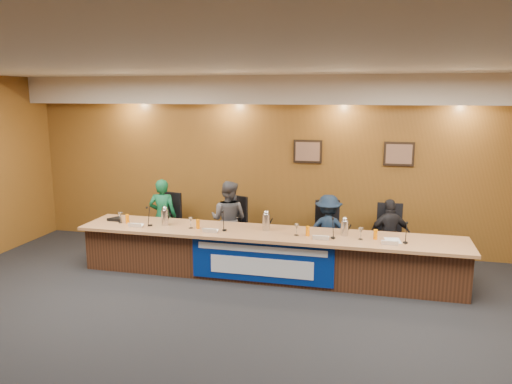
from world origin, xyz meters
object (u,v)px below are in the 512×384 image
at_px(panelist_b, 229,220).
at_px(panelist_a, 163,216).
at_px(panelist_d, 389,235).
at_px(office_chair_d, 389,241).
at_px(speakerphone, 116,219).
at_px(dais_body, 267,255).
at_px(panelist_c, 328,231).
at_px(banner, 261,262).
at_px(office_chair_c, 328,237).
at_px(carafe_mid, 266,222).
at_px(carafe_right, 345,228).
at_px(office_chair_b, 230,230).
at_px(carafe_left, 165,218).
at_px(office_chair_a, 165,226).

bearing_deg(panelist_b, panelist_a, 7.11).
distance_m(panelist_d, office_chair_d, 0.16).
height_order(office_chair_d, speakerphone, speakerphone).
relative_size(dais_body, panelist_b, 4.30).
distance_m(panelist_c, office_chair_d, 1.02).
bearing_deg(panelist_d, panelist_b, -16.75).
distance_m(banner, panelist_c, 1.47).
bearing_deg(panelist_a, office_chair_c, 172.74).
xyz_separation_m(banner, panelist_a, (-2.12, 1.15, 0.31)).
relative_size(panelist_d, office_chair_c, 2.52).
xyz_separation_m(panelist_d, office_chair_d, (0.00, 0.10, -0.12)).
relative_size(panelist_d, carafe_mid, 4.61).
xyz_separation_m(panelist_a, office_chair_c, (3.00, 0.10, -0.21)).
bearing_deg(office_chair_c, carafe_right, -81.41).
distance_m(dais_body, banner, 0.42).
relative_size(office_chair_b, office_chair_d, 1.00).
xyz_separation_m(panelist_d, carafe_right, (-0.69, -0.70, 0.26)).
bearing_deg(carafe_left, panelist_d, 12.34).
xyz_separation_m(panelist_b, office_chair_b, (0.00, 0.10, -0.22)).
bearing_deg(panelist_c, panelist_d, 174.35).
height_order(panelist_c, office_chair_b, panelist_c).
bearing_deg(panelist_b, office_chair_c, -169.62).
relative_size(banner, panelist_b, 1.58).
relative_size(office_chair_b, carafe_mid, 1.83).
relative_size(panelist_b, speakerphone, 4.36).
distance_m(dais_body, speakerphone, 2.69).
relative_size(office_chair_a, carafe_right, 2.07).
bearing_deg(office_chair_a, dais_body, -11.30).
distance_m(office_chair_d, carafe_right, 1.13).
height_order(panelist_a, carafe_mid, panelist_a).
xyz_separation_m(office_chair_a, carafe_left, (0.40, -0.89, 0.40)).
height_order(panelist_d, office_chair_d, panelist_d).
xyz_separation_m(panelist_d, office_chair_b, (-2.75, 0.10, -0.12)).
relative_size(dais_body, speakerphone, 18.75).
relative_size(office_chair_d, carafe_mid, 1.83).
xyz_separation_m(dais_body, panelist_d, (1.89, 0.74, 0.25)).
distance_m(carafe_left, carafe_mid, 1.69).
bearing_deg(office_chair_d, office_chair_c, 178.66).
distance_m(office_chair_a, speakerphone, 1.01).
bearing_deg(office_chair_a, panelist_b, 5.68).
xyz_separation_m(office_chair_a, office_chair_d, (4.01, 0.00, 0.00)).
distance_m(panelist_b, office_chair_b, 0.24).
bearing_deg(panelist_d, office_chair_d, -106.75).
bearing_deg(office_chair_c, panelist_c, -103.02).
height_order(carafe_left, carafe_right, carafe_left).
xyz_separation_m(office_chair_d, speakerphone, (-4.55, -0.80, 0.30)).
bearing_deg(panelist_d, speakerphone, -7.97).
xyz_separation_m(carafe_mid, speakerphone, (-2.63, -0.01, -0.11)).
distance_m(panelist_a, office_chair_d, 4.02).
relative_size(panelist_a, panelist_c, 1.12).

